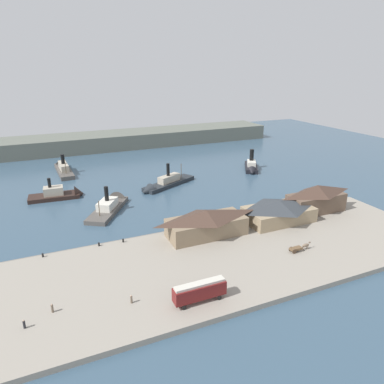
{
  "coord_description": "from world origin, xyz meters",
  "views": [
    {
      "loc": [
        -39.09,
        -85.22,
        43.36
      ],
      "look_at": [
        7.07,
        19.94,
        2.0
      ],
      "focal_mm": 33.08,
      "sensor_mm": 36.0,
      "label": 1
    }
  ],
  "objects": [
    {
      "name": "pedestrian_near_cart",
      "position": [
        -40.97,
        -26.7,
        2.0
      ],
      "size": [
        0.44,
        0.44,
        1.76
      ],
      "color": "#6B5B4C",
      "rests_on": "quay_promenade"
    },
    {
      "name": "ferry_mid_harbor",
      "position": [
        1.43,
        34.02,
        1.22
      ],
      "size": [
        25.21,
        16.23,
        10.44
      ],
      "color": "#23282D",
      "rests_on": "ground"
    },
    {
      "name": "street_tram",
      "position": [
        -15.29,
        -34.56,
        3.6
      ],
      "size": [
        10.31,
        2.51,
        4.08
      ],
      "color": "maroon",
      "rests_on": "quay_promenade"
    },
    {
      "name": "far_headland",
      "position": [
        0.0,
        110.0,
        4.0
      ],
      "size": [
        180.0,
        24.0,
        8.0
      ],
      "primitive_type": "cube",
      "color": "#60665B",
      "rests_on": "ground"
    },
    {
      "name": "ferry_shed_customs_shed",
      "position": [
        35.33,
        -9.0,
        5.47
      ],
      "size": [
        18.02,
        7.52,
        8.41
      ],
      "color": "brown",
      "rests_on": "quay_promenade"
    },
    {
      "name": "ferry_near_quay",
      "position": [
        -31.06,
        71.37,
        1.45
      ],
      "size": [
        6.44,
        25.48,
        9.77
      ],
      "color": "#514C47",
      "rests_on": "ground"
    },
    {
      "name": "quay_promenade",
      "position": [
        0.0,
        -22.0,
        0.6
      ],
      "size": [
        110.0,
        36.0,
        1.2
      ],
      "primitive_type": "cube",
      "color": "gray",
      "rests_on": "ground"
    },
    {
      "name": "ferry_outer_harbor",
      "position": [
        -20.41,
        21.74,
        1.16
      ],
      "size": [
        17.39,
        22.78,
        10.52
      ],
      "color": "#514C47",
      "rests_on": "ground"
    },
    {
      "name": "pedestrian_near_west_shed",
      "position": [
        -27.22,
        -29.87,
        1.98
      ],
      "size": [
        0.42,
        0.42,
        1.71
      ],
      "color": "#6B5B4C",
      "rests_on": "quay_promenade"
    },
    {
      "name": "seawall_edge",
      "position": [
        0.0,
        -3.6,
        0.5
      ],
      "size": [
        110.0,
        0.8,
        1.0
      ],
      "primitive_type": "cube",
      "color": "slate",
      "rests_on": "ground"
    },
    {
      "name": "ferry_moored_east",
      "position": [
        -34.17,
        37.94,
        1.21
      ],
      "size": [
        18.43,
        7.73,
        9.71
      ],
      "color": "black",
      "rests_on": "ground"
    },
    {
      "name": "ground_plane",
      "position": [
        0.0,
        0.0,
        0.0
      ],
      "size": [
        320.0,
        320.0,
        0.0
      ],
      "primitive_type": "plane",
      "color": "#385166"
    },
    {
      "name": "horse_cart",
      "position": [
        14.78,
        -26.71,
        2.13
      ],
      "size": [
        5.86,
        1.47,
        1.87
      ],
      "color": "brown",
      "rests_on": "quay_promenade"
    },
    {
      "name": "mooring_post_center_west",
      "position": [
        -22.99,
        -5.28,
        1.65
      ],
      "size": [
        0.44,
        0.44,
        0.9
      ],
      "primitive_type": "cylinder",
      "color": "black",
      "rests_on": "quay_promenade"
    },
    {
      "name": "ferry_shed_central_terminal",
      "position": [
        -1.98,
        -10.08,
        4.71
      ],
      "size": [
        20.9,
        8.99,
        6.92
      ],
      "color": "#847056",
      "rests_on": "quay_promenade"
    },
    {
      "name": "ferry_approaching_east",
      "position": [
        44.26,
        40.22,
        1.54
      ],
      "size": [
        12.56,
        17.03,
        10.07
      ],
      "color": "black",
      "rests_on": "ground"
    },
    {
      "name": "mooring_post_center_east",
      "position": [
        -28.93,
        -4.84,
        1.65
      ],
      "size": [
        0.44,
        0.44,
        0.9
      ],
      "primitive_type": "cylinder",
      "color": "black",
      "rests_on": "quay_promenade"
    },
    {
      "name": "pedestrian_standing_center",
      "position": [
        -45.57,
        -29.21,
        1.97
      ],
      "size": [
        0.42,
        0.42,
        1.69
      ],
      "color": "#232328",
      "rests_on": "quay_promenade"
    },
    {
      "name": "mooring_post_east",
      "position": [
        -41.84,
        -5.0,
        1.65
      ],
      "size": [
        0.44,
        0.44,
        0.9
      ],
      "primitive_type": "cylinder",
      "color": "black",
      "rests_on": "quay_promenade"
    },
    {
      "name": "ferry_shed_east_terminal",
      "position": [
        20.86,
        -10.18,
        4.31
      ],
      "size": [
        19.61,
        11.11,
        6.13
      ],
      "color": "#998466",
      "rests_on": "quay_promenade"
    }
  ]
}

